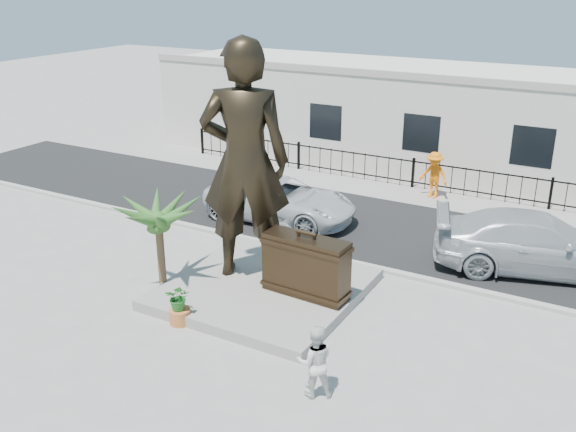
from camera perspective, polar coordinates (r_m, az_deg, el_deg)
name	(u,v)px	position (r m, az deg, el deg)	size (l,w,h in m)	color
ground	(251,321)	(17.14, -3.32, -9.31)	(100.00, 100.00, 0.00)	#9E9991
street	(368,223)	(23.58, 7.16, -0.66)	(40.00, 7.00, 0.01)	black
curb	(326,257)	(20.60, 3.41, -3.65)	(40.00, 0.25, 0.12)	#A5A399
far_sidewalk	(406,193)	(27.11, 10.41, 2.07)	(40.00, 2.50, 0.02)	#9E9991
plinth	(264,289)	(18.41, -2.13, -6.48)	(5.20, 5.20, 0.30)	gray
fence	(413,174)	(27.66, 11.05, 3.69)	(22.00, 0.10, 1.20)	black
building	(445,118)	(31.16, 13.78, 8.45)	(28.00, 7.00, 4.40)	silver
statue	(245,161)	(17.81, -3.86, 4.86)	(2.48, 1.63, 6.81)	black
suitcase	(306,266)	(17.43, 1.61, -4.48)	(2.39, 0.76, 1.68)	black
tourist	(315,361)	(14.03, 2.41, -12.79)	(0.81, 0.63, 1.67)	silver
car_white	(281,199)	(23.52, -0.67, 1.48)	(2.58, 5.59, 1.55)	silver
car_silver	(537,243)	(20.89, 21.26, -2.27)	(2.49, 6.12, 1.78)	#AEB0B3
worker	(434,175)	(26.45, 12.84, 3.58)	(1.22, 0.70, 1.89)	orange
palm_tree	(164,290)	(18.99, -10.99, -6.48)	(1.80, 1.80, 3.20)	#2D5A20
planter	(180,316)	(17.16, -9.57, -8.78)	(0.56, 0.56, 0.40)	#B66730
shrub	(179,297)	(16.89, -9.68, -7.15)	(0.64, 0.55, 0.71)	#206421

